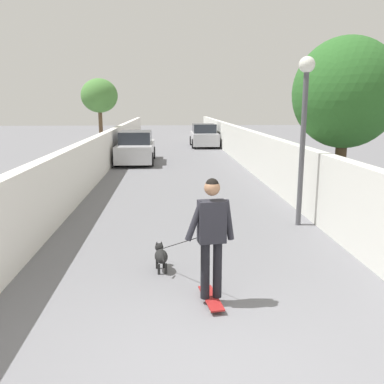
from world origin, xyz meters
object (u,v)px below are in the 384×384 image
at_px(car_near, 136,148).
at_px(lamp_post, 304,111).
at_px(tree_right_near, 345,94).
at_px(dog, 161,255).
at_px(person_skateboarder, 212,229).
at_px(skateboard, 211,298).
at_px(tree_left_mid, 99,96).
at_px(car_far, 204,136).

bearing_deg(car_near, lamp_post, -157.30).
distance_m(tree_right_near, dog, 7.50).
height_order(person_skateboarder, dog, person_skateboarder).
bearing_deg(skateboard, tree_left_mid, 13.67).
relative_size(lamp_post, car_near, 0.88).
relative_size(dog, car_far, 0.40).
xyz_separation_m(tree_left_mid, car_far, (5.07, -6.14, -2.55)).
xyz_separation_m(lamp_post, dog, (-2.56, 3.23, -2.40)).
distance_m(skateboard, car_near, 15.09).
distance_m(tree_left_mid, lamp_post, 15.24).
distance_m(tree_right_near, car_far, 16.92).
height_order(tree_right_near, car_far, tree_right_near).
xyz_separation_m(skateboard, car_near, (14.92, 2.17, 0.65)).
relative_size(tree_left_mid, car_far, 1.10).
bearing_deg(dog, lamp_post, -51.53).
relative_size(car_near, car_far, 1.15).
bearing_deg(lamp_post, person_skateboarder, 146.66).
height_order(person_skateboarder, car_far, person_skateboarder).
xyz_separation_m(lamp_post, person_skateboarder, (-3.79, 2.49, -1.57)).
bearing_deg(car_near, car_far, -28.12).
height_order(tree_left_mid, person_skateboarder, tree_left_mid).
relative_size(tree_right_near, dog, 3.03).
bearing_deg(dog, tree_left_mid, 12.21).
bearing_deg(skateboard, car_near, 8.26).
bearing_deg(skateboard, lamp_post, -33.34).
height_order(lamp_post, car_far, lamp_post).
height_order(tree_right_near, tree_left_mid, tree_right_near).
distance_m(person_skateboarder, dog, 1.65).
distance_m(dog, car_near, 13.78).
bearing_deg(dog, car_far, -7.03).
bearing_deg(tree_right_near, lamp_post, 139.32).
bearing_deg(tree_right_near, car_far, 8.43).
bearing_deg(car_far, skateboard, 175.20).
relative_size(tree_right_near, skateboard, 5.67).
bearing_deg(car_far, person_skateboarder, 175.20).
bearing_deg(person_skateboarder, car_near, 8.26).
bearing_deg(person_skateboarder, skateboard, 0.00).
xyz_separation_m(skateboard, car_far, (22.52, -1.89, 0.65)).
bearing_deg(person_skateboarder, lamp_post, -33.34).
height_order(lamp_post, person_skateboarder, lamp_post).
xyz_separation_m(tree_right_near, skateboard, (-5.95, 4.35, -3.04)).
xyz_separation_m(tree_right_near, person_skateboarder, (-5.95, 4.35, -2.00)).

